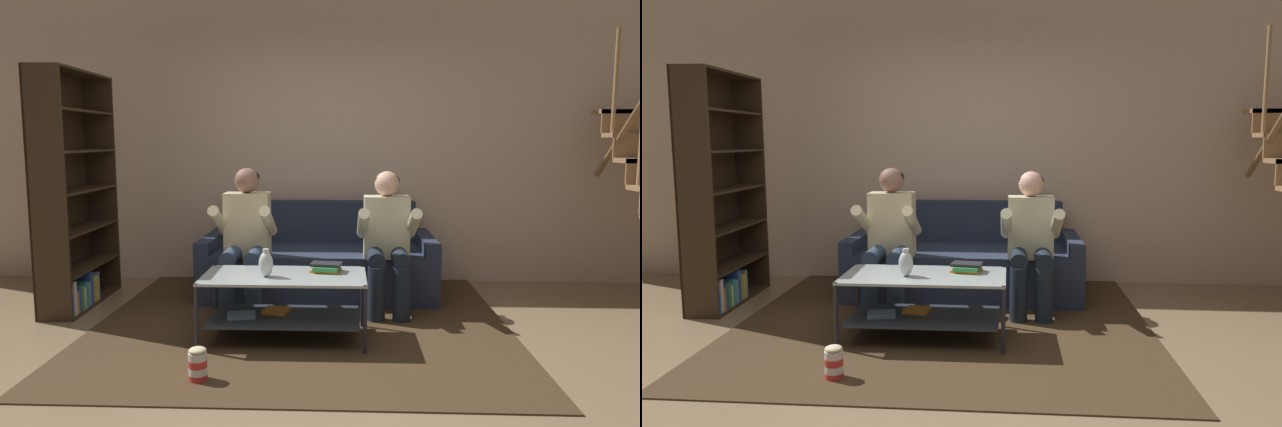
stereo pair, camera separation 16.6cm
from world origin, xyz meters
TOP-DOWN VIEW (x-y plane):
  - ground at (0.00, 0.00)m, footprint 16.80×16.80m
  - back_partition at (0.00, 2.46)m, footprint 8.40×0.12m
  - couch at (0.14, 1.87)m, footprint 2.11×0.94m
  - person_seated_left at (-0.45, 1.32)m, footprint 0.50×0.58m
  - person_seated_right at (0.74, 1.32)m, footprint 0.50×0.58m
  - coffee_table at (-0.06, 0.60)m, footprint 1.16×0.60m
  - area_rug at (0.05, 1.11)m, footprint 3.18×3.21m
  - vase at (-0.17, 0.54)m, footprint 0.10×0.10m
  - book_stack at (0.25, 0.71)m, footprint 0.24×0.20m
  - bookshelf at (-1.97, 1.40)m, footprint 0.33×1.08m
  - popcorn_tub at (-0.49, -0.14)m, footprint 0.11×0.11m

SIDE VIEW (x-z plane):
  - ground at x=0.00m, z-range 0.00..0.00m
  - area_rug at x=0.05m, z-range 0.00..0.01m
  - popcorn_tub at x=-0.49m, z-range 0.00..0.21m
  - couch at x=0.14m, z-range -0.14..0.70m
  - coffee_table at x=-0.06m, z-range 0.08..0.56m
  - book_stack at x=0.25m, z-range 0.48..0.54m
  - vase at x=-0.17m, z-range 0.47..0.67m
  - person_seated_right at x=0.74m, z-range 0.06..1.23m
  - person_seated_left at x=-0.45m, z-range 0.06..1.26m
  - bookshelf at x=-1.97m, z-range -0.16..1.86m
  - back_partition at x=0.00m, z-range 0.00..2.90m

